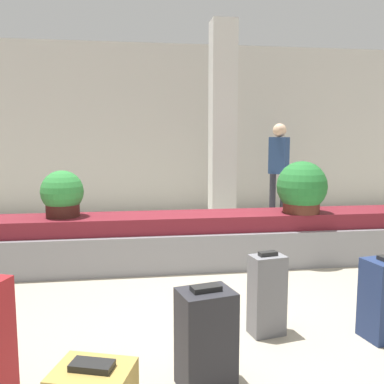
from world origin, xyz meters
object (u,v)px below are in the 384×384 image
object	(u,v)px
suitcase_2	(206,339)
traveler_0	(279,162)
suitcase_4	(267,295)
potted_plant_2	(302,189)
potted_plant_0	(62,195)
pillar	(222,128)

from	to	relation	value
suitcase_2	traveler_0	world-z (taller)	traveler_0
suitcase_4	potted_plant_2	world-z (taller)	potted_plant_2
potted_plant_2	suitcase_2	bearing A→B (deg)	-123.29
potted_plant_0	traveler_0	world-z (taller)	traveler_0
pillar	potted_plant_0	xyz separation A→B (m)	(-2.16, -1.78, -0.76)
pillar	traveler_0	bearing A→B (deg)	30.01
potted_plant_2	traveler_0	size ratio (longest dim) A/B	0.35
pillar	potted_plant_0	size ratio (longest dim) A/B	6.29
suitcase_4	suitcase_2	bearing A→B (deg)	-143.45
suitcase_4	potted_plant_0	size ratio (longest dim) A/B	1.23
suitcase_2	suitcase_4	xyz separation A→B (m)	(0.57, 0.61, 0.01)
potted_plant_0	traveler_0	xyz separation A→B (m)	(3.33, 2.45, 0.18)
suitcase_4	potted_plant_0	world-z (taller)	potted_plant_0
suitcase_2	traveler_0	distance (m)	5.41
potted_plant_0	suitcase_4	bearing A→B (deg)	-47.01
pillar	potted_plant_0	bearing A→B (deg)	-140.54
pillar	suitcase_2	distance (m)	4.55
suitcase_4	potted_plant_0	bearing A→B (deg)	122.51
pillar	traveler_0	world-z (taller)	pillar
suitcase_2	suitcase_4	bearing A→B (deg)	33.97
pillar	potted_plant_2	xyz separation A→B (m)	(0.52, -1.91, -0.73)
suitcase_4	traveler_0	xyz separation A→B (m)	(1.60, 4.30, 0.71)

